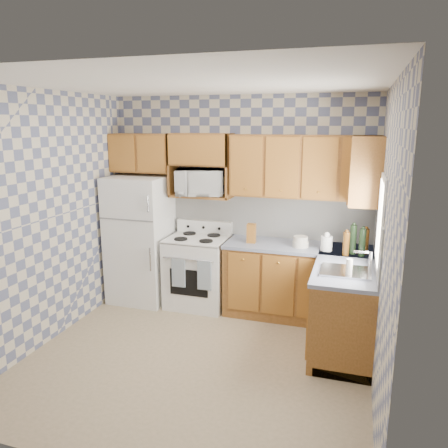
{
  "coord_description": "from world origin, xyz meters",
  "views": [
    {
      "loc": [
        1.46,
        -3.8,
        2.35
      ],
      "look_at": [
        0.05,
        0.75,
        1.25
      ],
      "focal_mm": 35.0,
      "sensor_mm": 36.0,
      "label": 1
    }
  ],
  "objects_px": {
    "electric_kettle": "(326,243)",
    "microwave": "(200,182)",
    "refrigerator": "(141,239)",
    "stove_body": "(198,272)"
  },
  "relations": [
    {
      "from": "stove_body",
      "to": "refrigerator",
      "type": "bearing_deg",
      "value": -178.22
    },
    {
      "from": "stove_body",
      "to": "microwave",
      "type": "distance_m",
      "value": 1.17
    },
    {
      "from": "refrigerator",
      "to": "microwave",
      "type": "relative_size",
      "value": 2.79
    },
    {
      "from": "microwave",
      "to": "stove_body",
      "type": "bearing_deg",
      "value": -101.94
    },
    {
      "from": "electric_kettle",
      "to": "microwave",
      "type": "bearing_deg",
      "value": 171.54
    },
    {
      "from": "stove_body",
      "to": "electric_kettle",
      "type": "distance_m",
      "value": 1.72
    },
    {
      "from": "refrigerator",
      "to": "stove_body",
      "type": "height_order",
      "value": "refrigerator"
    },
    {
      "from": "stove_body",
      "to": "microwave",
      "type": "xyz_separation_m",
      "value": [
        -0.01,
        0.14,
        1.17
      ]
    },
    {
      "from": "stove_body",
      "to": "electric_kettle",
      "type": "xyz_separation_m",
      "value": [
        1.63,
        -0.11,
        0.55
      ]
    },
    {
      "from": "stove_body",
      "to": "electric_kettle",
      "type": "height_order",
      "value": "electric_kettle"
    }
  ]
}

